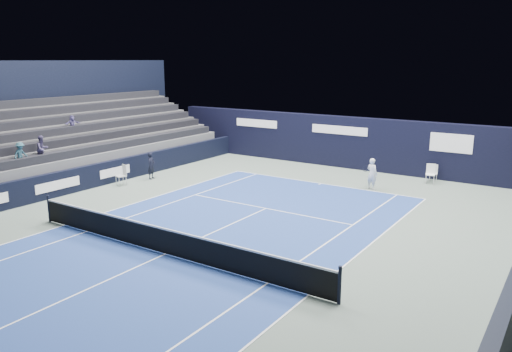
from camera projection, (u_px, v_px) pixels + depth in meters
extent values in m
plane|color=#57675D|center=(203.00, 237.00, 18.56)|extent=(48.00, 48.00, 0.00)
cube|color=navy|center=(165.00, 254.00, 16.94)|extent=(10.97, 23.77, 0.01)
cube|color=white|center=(430.00, 175.00, 26.49)|extent=(0.55, 0.53, 0.04)
cube|color=white|center=(431.00, 169.00, 26.61)|extent=(0.46, 0.13, 0.55)
cylinder|color=white|center=(434.00, 179.00, 26.64)|extent=(0.03, 0.03, 0.48)
cylinder|color=white|center=(426.00, 178.00, 26.78)|extent=(0.03, 0.03, 0.48)
cylinder|color=white|center=(434.00, 180.00, 26.30)|extent=(0.03, 0.03, 0.48)
cylinder|color=white|center=(426.00, 180.00, 26.44)|extent=(0.03, 0.03, 0.48)
cube|color=silver|center=(433.00, 174.00, 27.01)|extent=(0.47, 0.45, 0.04)
cube|color=silver|center=(434.00, 169.00, 27.11)|extent=(0.40, 0.10, 0.48)
cylinder|color=silver|center=(437.00, 177.00, 27.14)|extent=(0.02, 0.02, 0.42)
cylinder|color=silver|center=(430.00, 177.00, 27.26)|extent=(0.02, 0.02, 0.42)
cylinder|color=silver|center=(436.00, 178.00, 26.84)|extent=(0.02, 0.02, 0.42)
cylinder|color=silver|center=(429.00, 178.00, 26.97)|extent=(0.02, 0.02, 0.42)
cube|color=silver|center=(121.00, 176.00, 26.11)|extent=(0.60, 0.59, 0.05)
cube|color=silver|center=(125.00, 170.00, 26.17)|extent=(0.47, 0.19, 0.57)
cylinder|color=silver|center=(126.00, 181.00, 26.13)|extent=(0.03, 0.03, 0.50)
cylinder|color=silver|center=(123.00, 179.00, 26.45)|extent=(0.03, 0.03, 0.50)
cylinder|color=silver|center=(119.00, 182.00, 25.90)|extent=(0.03, 0.03, 0.50)
cylinder|color=silver|center=(116.00, 180.00, 26.22)|extent=(0.03, 0.03, 0.50)
imported|color=black|center=(151.00, 166.00, 27.50)|extent=(0.48, 0.61, 1.49)
cube|color=white|center=(321.00, 183.00, 26.58)|extent=(10.97, 0.06, 0.00)
cube|color=white|center=(309.00, 295.00, 13.98)|extent=(0.06, 23.77, 0.00)
cube|color=white|center=(64.00, 225.00, 19.89)|extent=(0.06, 23.77, 0.00)
cube|color=white|center=(267.00, 283.00, 14.72)|extent=(0.06, 23.77, 0.00)
cube|color=white|center=(87.00, 231.00, 19.15)|extent=(0.06, 23.77, 0.00)
cube|color=white|center=(266.00, 208.00, 22.13)|extent=(8.23, 0.06, 0.00)
cube|color=white|center=(165.00, 254.00, 16.94)|extent=(0.06, 12.80, 0.00)
cube|color=white|center=(320.00, 184.00, 26.46)|extent=(0.06, 0.30, 0.00)
cylinder|color=black|center=(340.00, 285.00, 13.37)|extent=(0.10, 0.10, 1.10)
cylinder|color=black|center=(49.00, 208.00, 20.26)|extent=(0.10, 0.10, 1.10)
cube|color=black|center=(165.00, 242.00, 16.83)|extent=(12.80, 0.03, 0.86)
cube|color=white|center=(164.00, 229.00, 16.73)|extent=(12.80, 0.05, 0.06)
cube|color=black|center=(356.00, 143.00, 29.97)|extent=(26.00, 0.60, 3.10)
cube|color=silver|center=(256.00, 123.00, 33.31)|extent=(3.20, 0.02, 0.50)
cube|color=silver|center=(339.00, 130.00, 30.08)|extent=(3.60, 0.02, 0.50)
cube|color=silver|center=(451.00, 143.00, 26.63)|extent=(2.20, 0.02, 1.00)
cube|color=black|center=(113.00, 171.00, 26.78)|extent=(0.30, 22.00, 1.20)
cube|color=silver|center=(58.00, 185.00, 23.85)|extent=(0.02, 2.40, 0.45)
cube|color=silver|center=(115.00, 172.00, 26.69)|extent=(0.02, 2.00, 0.45)
cube|color=#555558|center=(120.00, 163.00, 27.87)|extent=(0.90, 16.00, 1.65)
cube|color=#515153|center=(108.00, 157.00, 28.30)|extent=(0.90, 16.00, 2.10)
cube|color=#454547|center=(98.00, 152.00, 28.73)|extent=(0.90, 16.00, 2.55)
cube|color=#504F52|center=(87.00, 146.00, 29.16)|extent=(0.90, 16.00, 3.00)
cube|color=#434345|center=(77.00, 141.00, 29.60)|extent=(0.90, 16.00, 3.45)
cube|color=#48484B|center=(67.00, 136.00, 30.03)|extent=(0.90, 16.00, 3.90)
cube|color=black|center=(118.00, 145.00, 27.63)|extent=(0.63, 15.20, 0.40)
cube|color=black|center=(107.00, 135.00, 28.01)|extent=(0.63, 15.20, 0.40)
cube|color=black|center=(96.00, 126.00, 28.40)|extent=(0.63, 15.20, 0.40)
cube|color=black|center=(85.00, 117.00, 28.78)|extent=(0.63, 15.20, 0.40)
cube|color=black|center=(74.00, 109.00, 29.16)|extent=(0.63, 15.20, 0.40)
cube|color=black|center=(64.00, 100.00, 29.54)|extent=(0.63, 15.20, 0.40)
cube|color=black|center=(58.00, 115.00, 30.15)|extent=(0.60, 18.00, 6.40)
imported|color=#3A3355|center=(42.00, 149.00, 23.76)|extent=(0.53, 0.66, 1.29)
imported|color=#264A59|center=(21.00, 154.00, 22.88)|extent=(0.56, 0.79, 1.12)
imported|color=#463E72|center=(72.00, 124.00, 27.08)|extent=(0.49, 0.93, 0.96)
imported|color=white|center=(372.00, 174.00, 25.28)|extent=(0.67, 0.53, 1.61)
cylinder|color=black|center=(367.00, 170.00, 25.06)|extent=(0.03, 0.29, 0.13)
torus|color=black|center=(365.00, 169.00, 24.83)|extent=(0.30, 0.13, 0.29)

